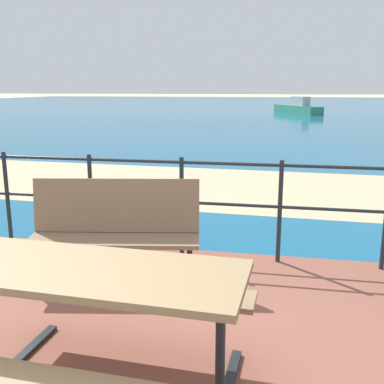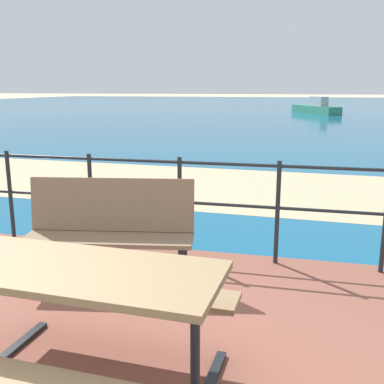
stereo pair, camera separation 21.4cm
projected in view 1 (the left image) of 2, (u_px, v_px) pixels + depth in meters
The scene contains 6 objects.
sea_water at pixel (272, 107), 40.67m from camera, with size 90.00×90.00×0.01m, color #145B84.
beach_strip at pixel (225, 187), 8.22m from camera, with size 54.00×3.56×0.01m, color tan.
picnic_table at pixel (96, 305), 2.39m from camera, with size 1.64×1.35×0.79m.
park_bench at pixel (115, 224), 3.97m from camera, with size 1.52×0.67×0.92m.
railing_fence at pixel (182, 196), 4.60m from camera, with size 5.94×0.04×1.03m.
boat_near at pixel (297, 108), 31.51m from camera, with size 3.28×5.24×1.15m.
Camera 1 is at (0.97, -1.93, 1.77)m, focal length 42.50 mm.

